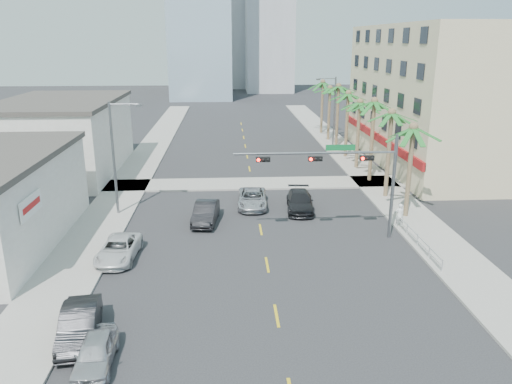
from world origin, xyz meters
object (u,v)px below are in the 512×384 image
Objects in this scene: car_lane_center at (252,198)px; car_lane_right at (300,201)px; car_parked_near at (96,352)px; traffic_signal_mast at (348,169)px; car_lane_left at (206,213)px; pedestrian at (399,215)px; car_parked_far at (119,249)px; car_parked_mid at (79,325)px.

car_lane_center is 0.99× the size of car_lane_right.
car_parked_near is 0.74× the size of car_lane_right.
traffic_signal_mast reaches higher than car_lane_center.
car_lane_right is at bearing 110.13° from traffic_signal_mast.
car_lane_left is 2.71× the size of pedestrian.
car_lane_center reaches higher than car_parked_far.
car_parked_mid is at bearing 35.76° from pedestrian.
car_parked_mid reaches higher than car_lane_center.
traffic_signal_mast is 2.16× the size of car_lane_center.
car_lane_left reaches higher than car_parked_far.
traffic_signal_mast is 7.91m from car_lane_right.
pedestrian reaches higher than car_parked_near.
traffic_signal_mast is 19.50m from car_parked_mid.
car_lane_center is 12.02m from pedestrian.
car_lane_right is 8.11m from pedestrian.
car_parked_far reaches higher than car_parked_near.
car_lane_left is 0.92× the size of car_lane_center.
car_parked_near is 0.80× the size of car_parked_far.
car_parked_mid is 0.98× the size of car_lane_left.
traffic_signal_mast is 11.45m from car_lane_left.
car_lane_center is at bearing 129.70° from traffic_signal_mast.
traffic_signal_mast is 2.34× the size of car_lane_left.
car_parked_near is 0.83× the size of car_parked_mid.
car_parked_far is at bearing -140.84° from car_lane_right.
traffic_signal_mast is 6.32m from pedestrian.
car_lane_center is (-6.13, 7.38, -4.35)m from traffic_signal_mast.
car_parked_mid reaches higher than car_lane_right.
car_lane_right is (11.66, 19.76, 0.10)m from car_parked_near.
car_parked_mid is at bearing 118.63° from car_parked_near.
pedestrian is (19.70, 4.35, 0.35)m from car_parked_far.
car_parked_far is 13.43m from car_lane_center.
car_parked_far is 8.30m from car_lane_left.
traffic_signal_mast reaches higher than car_lane_right.
car_lane_left is at bearing -134.00° from car_lane_center.
pedestrian is (4.52, 1.81, -4.04)m from traffic_signal_mast.
car_parked_mid is at bearing -121.14° from car_lane_right.
traffic_signal_mast reaches higher than pedestrian.
car_parked_mid is 23.75m from pedestrian.
traffic_signal_mast is 19.92m from car_parked_near.
car_parked_near is at bearing -135.85° from traffic_signal_mast.
car_lane_center is at bearing 67.29° from car_parked_near.
car_parked_mid is at bearing -103.07° from car_lane_left.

